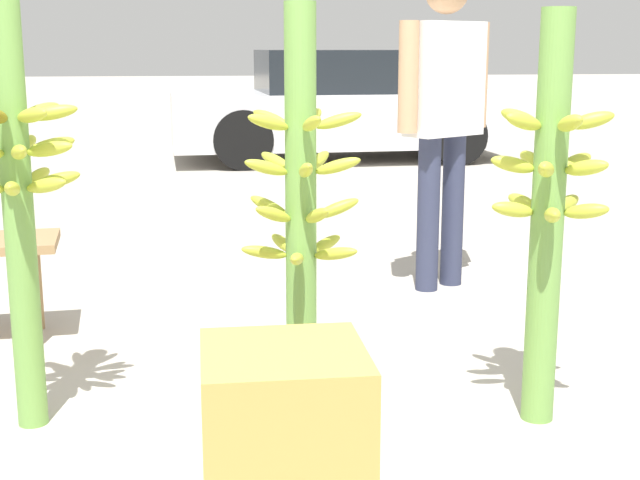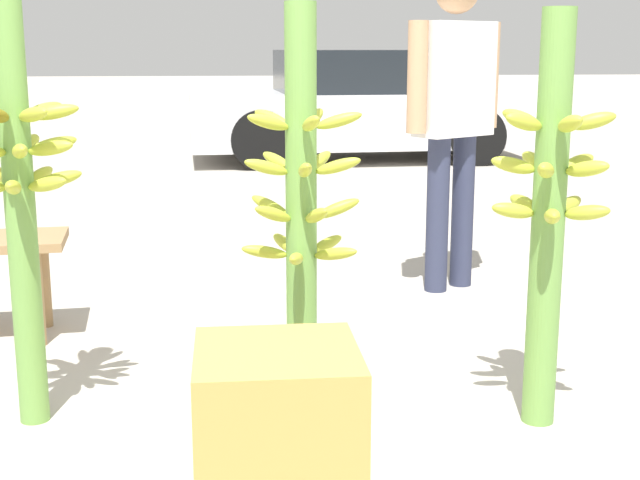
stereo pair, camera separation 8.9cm
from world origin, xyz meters
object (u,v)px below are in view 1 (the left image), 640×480
(vendor_person, at_px, (444,103))
(produce_crate, at_px, (284,427))
(banana_stalk_left, at_px, (17,195))
(banana_stalk_center, at_px, (301,206))
(banana_stalk_right, at_px, (548,209))
(parked_car, at_px, (342,106))

(vendor_person, height_order, produce_crate, vendor_person)
(banana_stalk_left, distance_m, banana_stalk_center, 0.97)
(banana_stalk_left, xyz_separation_m, banana_stalk_center, (0.97, 0.04, -0.07))
(banana_stalk_left, distance_m, produce_crate, 1.23)
(banana_stalk_right, bearing_deg, produce_crate, -153.47)
(banana_stalk_center, height_order, parked_car, banana_stalk_center)
(parked_car, bearing_deg, banana_stalk_right, 173.69)
(banana_stalk_center, xyz_separation_m, banana_stalk_right, (0.83, -0.24, 0.01))
(parked_car, xyz_separation_m, produce_crate, (-1.49, -8.16, -0.39))
(banana_stalk_right, xyz_separation_m, vendor_person, (0.13, 1.82, 0.25))
(banana_stalk_left, xyz_separation_m, parked_car, (2.32, 7.48, -0.20))
(banana_stalk_center, height_order, produce_crate, banana_stalk_center)
(banana_stalk_right, height_order, parked_car, banana_stalk_right)
(banana_stalk_center, xyz_separation_m, vendor_person, (0.96, 1.58, 0.26))
(banana_stalk_left, relative_size, parked_car, 0.37)
(parked_car, height_order, produce_crate, parked_car)
(vendor_person, distance_m, parked_car, 5.89)
(banana_stalk_right, relative_size, produce_crate, 3.06)
(parked_car, distance_m, produce_crate, 8.30)
(banana_stalk_center, distance_m, produce_crate, 0.90)
(produce_crate, bearing_deg, banana_stalk_right, 26.53)
(vendor_person, distance_m, produce_crate, 2.66)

